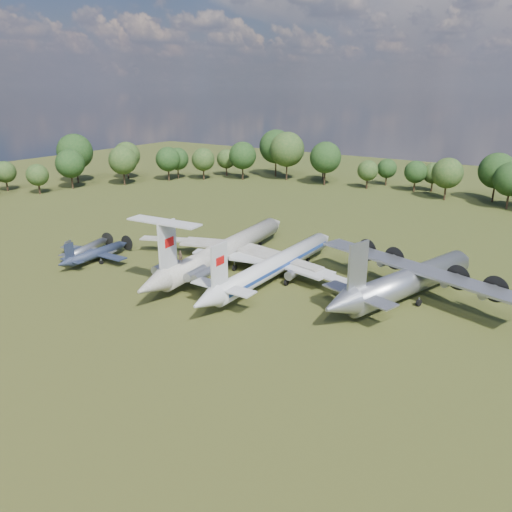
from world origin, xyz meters
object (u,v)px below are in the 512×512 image
Objects in this scene: small_prop_northwest at (87,251)px; small_prop_west at (96,256)px; il62_airliner at (226,253)px; person_on_il62 at (180,256)px; tu104_jet at (276,268)px; an12_transport at (410,284)px.

small_prop_west is at bearing -30.97° from small_prop_northwest.
il62_airliner is 25.38× the size of person_on_il62.
small_prop_west is 9.08× the size of person_on_il62.
tu104_jet is 1.14× the size of an12_transport.
small_prop_west is (-31.41, -10.52, -0.89)m from tu104_jet.
tu104_jet is 22.86× the size of person_on_il62.
an12_transport is at bearing -2.15° from small_prop_northwest.
il62_airliner is at bearing 7.58° from small_prop_northwest.
person_on_il62 is (-30.17, -16.33, 3.13)m from an12_transport.
small_prop_west is 1.11× the size of small_prop_northwest.
small_prop_northwest is at bearing 163.53° from small_prop_west.
an12_transport reaches higher than tu104_jet.
an12_transport is at bearing 12.50° from tu104_jet.
small_prop_west is 4.05m from small_prop_northwest.
an12_transport reaches higher than small_prop_west.
person_on_il62 is at bearing -5.00° from small_prop_west.
il62_airliner is 26.55m from small_prop_northwest.
tu104_jet is at bearing -157.73° from person_on_il62.
person_on_il62 reaches higher than il62_airliner.
tu104_jet reaches higher than small_prop_west.
an12_transport reaches higher than il62_airliner.
small_prop_west reaches higher than small_prop_northwest.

